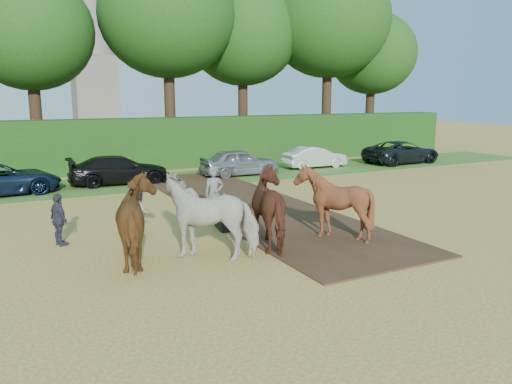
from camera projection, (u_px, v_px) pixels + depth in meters
name	position (u px, v px, depth m)	size (l,w,h in m)	color
ground	(315.00, 262.00, 13.04)	(120.00, 120.00, 0.00)	gold
earth_strip	(248.00, 204.00, 19.82)	(4.50, 17.00, 0.05)	#472D1C
grass_verge	(160.00, 181.00, 25.26)	(50.00, 5.00, 0.03)	#38601E
hedgerow	(137.00, 144.00, 28.90)	(46.00, 1.60, 3.00)	#14380F
spectator_near	(140.00, 211.00, 15.48)	(0.74, 0.58, 1.53)	#B4A18E
spectator_far	(59.00, 220.00, 14.35)	(0.90, 0.38, 1.54)	#292937
plough_team	(244.00, 211.00, 13.99)	(7.60, 5.29, 2.24)	brown
parked_cars	(188.00, 166.00, 25.62)	(36.63, 2.91, 1.47)	silver
treeline	(89.00, 15.00, 29.50)	(48.70, 10.60, 14.21)	#382616
church	(90.00, 16.00, 60.23)	(5.20, 5.20, 27.00)	slate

